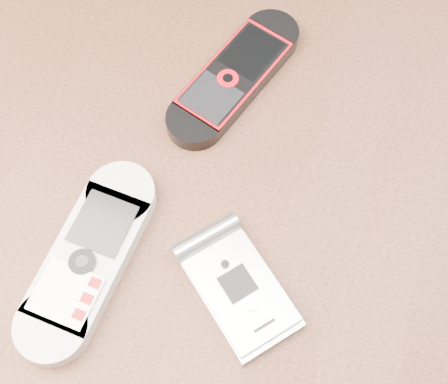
{
  "coord_description": "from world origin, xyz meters",
  "views": [
    {
      "loc": [
        0.07,
        -0.2,
        1.2
      ],
      "look_at": [
        0.01,
        0.0,
        0.76
      ],
      "focal_mm": 50.0,
      "sensor_mm": 36.0,
      "label": 1
    }
  ],
  "objects_px": {
    "nokia_white": "(89,258)",
    "motorola_razr": "(239,290)",
    "table": "(219,242)",
    "nokia_black_red": "(234,76)"
  },
  "relations": [
    {
      "from": "nokia_white",
      "to": "motorola_razr",
      "type": "xyz_separation_m",
      "value": [
        0.11,
        0.01,
        -0.0
      ]
    },
    {
      "from": "table",
      "to": "nokia_white",
      "type": "bearing_deg",
      "value": -132.48
    },
    {
      "from": "nokia_white",
      "to": "motorola_razr",
      "type": "distance_m",
      "value": 0.11
    },
    {
      "from": "table",
      "to": "motorola_razr",
      "type": "distance_m",
      "value": 0.14
    },
    {
      "from": "table",
      "to": "motorola_razr",
      "type": "bearing_deg",
      "value": -61.12
    },
    {
      "from": "table",
      "to": "nokia_white",
      "type": "height_order",
      "value": "nokia_white"
    },
    {
      "from": "nokia_white",
      "to": "nokia_black_red",
      "type": "relative_size",
      "value": 1.03
    },
    {
      "from": "nokia_white",
      "to": "nokia_black_red",
      "type": "xyz_separation_m",
      "value": [
        0.06,
        0.19,
        -0.0
      ]
    },
    {
      "from": "nokia_white",
      "to": "motorola_razr",
      "type": "height_order",
      "value": "nokia_white"
    },
    {
      "from": "nokia_black_red",
      "to": "motorola_razr",
      "type": "bearing_deg",
      "value": -52.92
    }
  ]
}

